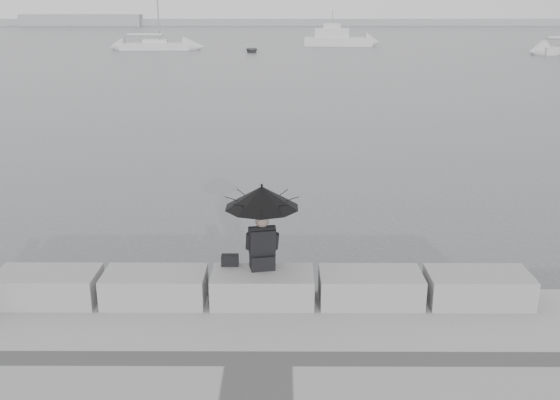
{
  "coord_description": "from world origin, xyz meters",
  "views": [
    {
      "loc": [
        0.31,
        -9.42,
        5.01
      ],
      "look_at": [
        0.26,
        3.0,
        1.12
      ],
      "focal_mm": 40.0,
      "sensor_mm": 36.0,
      "label": 1
    }
  ],
  "objects_px": {
    "seated_person": "(262,208)",
    "dinghy": "(252,50)",
    "motor_cruiser": "(339,39)",
    "sailboat_left": "(156,45)"
  },
  "relations": [
    {
      "from": "motor_cruiser",
      "to": "dinghy",
      "type": "xyz_separation_m",
      "value": [
        -10.63,
        -10.77,
        -0.65
      ]
    },
    {
      "from": "seated_person",
      "to": "dinghy",
      "type": "height_order",
      "value": "seated_person"
    },
    {
      "from": "seated_person",
      "to": "dinghy",
      "type": "xyz_separation_m",
      "value": [
        -3.16,
        62.08,
        -1.76
      ]
    },
    {
      "from": "motor_cruiser",
      "to": "dinghy",
      "type": "relative_size",
      "value": 3.04
    },
    {
      "from": "seated_person",
      "to": "sailboat_left",
      "type": "bearing_deg",
      "value": 91.09
    },
    {
      "from": "seated_person",
      "to": "dinghy",
      "type": "distance_m",
      "value": 62.18
    },
    {
      "from": "seated_person",
      "to": "motor_cruiser",
      "type": "xyz_separation_m",
      "value": [
        7.47,
        72.85,
        -1.11
      ]
    },
    {
      "from": "seated_person",
      "to": "sailboat_left",
      "type": "xyz_separation_m",
      "value": [
        -14.5,
        65.43,
        -1.49
      ]
    },
    {
      "from": "seated_person",
      "to": "motor_cruiser",
      "type": "distance_m",
      "value": 73.24
    },
    {
      "from": "sailboat_left",
      "to": "motor_cruiser",
      "type": "relative_size",
      "value": 1.46
    }
  ]
}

